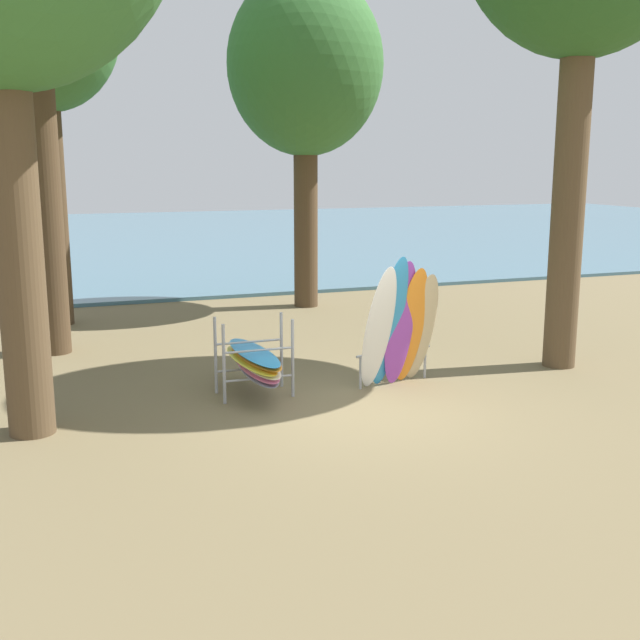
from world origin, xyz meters
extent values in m
plane|color=brown|center=(0.00, 0.00, 0.00)|extent=(80.00, 80.00, 0.00)
cube|color=#477084|center=(0.00, 28.04, 0.05)|extent=(80.00, 36.00, 0.10)
cylinder|color=brown|center=(-4.70, 0.49, 2.87)|extent=(0.62, 0.62, 5.73)
cylinder|color=brown|center=(4.34, 1.07, 3.23)|extent=(0.58, 0.58, 6.45)
cylinder|color=#4C3823|center=(-4.04, 8.02, 2.76)|extent=(0.49, 0.49, 5.53)
ellipsoid|color=#387033|center=(-4.04, 8.02, 6.53)|extent=(3.19, 3.19, 3.67)
cylinder|color=#4C3823|center=(1.93, 8.30, 2.38)|extent=(0.60, 0.60, 4.76)
ellipsoid|color=#33662D|center=(1.93, 8.30, 5.96)|extent=(3.81, 3.81, 4.38)
cylinder|color=#4C3823|center=(-4.28, 5.22, 2.96)|extent=(0.61, 0.61, 5.93)
ellipsoid|color=white|center=(0.57, 0.69, 1.04)|extent=(0.64, 0.73, 2.08)
ellipsoid|color=#2D8ED1|center=(0.79, 0.75, 1.11)|extent=(0.65, 0.78, 2.22)
ellipsoid|color=purple|center=(1.00, 0.81, 1.06)|extent=(0.58, 0.55, 2.12)
ellipsoid|color=orange|center=(1.22, 0.87, 1.00)|extent=(0.58, 0.64, 2.00)
ellipsoid|color=#C6B289|center=(1.44, 0.92, 0.94)|extent=(0.58, 0.66, 1.88)
cylinder|color=#9EA0A5|center=(0.35, 0.91, 0.28)|extent=(0.04, 0.04, 0.55)
cylinder|color=#9EA0A5|center=(1.66, 1.17, 0.28)|extent=(0.04, 0.04, 0.55)
cylinder|color=#9EA0A5|center=(1.00, 1.04, 0.55)|extent=(1.47, 0.33, 0.04)
cylinder|color=#9EA0A5|center=(-1.91, 0.89, 0.62)|extent=(0.05, 0.05, 1.25)
cylinder|color=#9EA0A5|center=(-0.81, 0.89, 0.62)|extent=(0.05, 0.05, 1.25)
cylinder|color=#9EA0A5|center=(-1.91, 1.49, 0.62)|extent=(0.05, 0.05, 1.25)
cylinder|color=#9EA0A5|center=(-0.81, 1.49, 0.62)|extent=(0.05, 0.05, 1.25)
cylinder|color=#9EA0A5|center=(-1.36, 0.89, 0.35)|extent=(1.10, 0.04, 0.04)
cylinder|color=#9EA0A5|center=(-1.36, 0.89, 0.80)|extent=(1.10, 0.04, 0.04)
cylinder|color=#9EA0A5|center=(-1.36, 1.49, 0.35)|extent=(1.10, 0.04, 0.04)
cylinder|color=#9EA0A5|center=(-1.36, 1.49, 0.80)|extent=(1.10, 0.04, 0.04)
ellipsoid|color=gray|center=(-1.31, 1.19, 0.40)|extent=(0.60, 2.12, 0.06)
ellipsoid|color=pink|center=(-1.33, 1.19, 0.46)|extent=(0.52, 2.10, 0.06)
ellipsoid|color=white|center=(-1.32, 1.19, 0.52)|extent=(0.51, 2.10, 0.06)
ellipsoid|color=yellow|center=(-1.41, 1.19, 0.58)|extent=(0.61, 2.12, 0.06)
ellipsoid|color=orange|center=(-1.34, 1.19, 0.64)|extent=(0.60, 2.12, 0.06)
ellipsoid|color=#2D8ED1|center=(-1.36, 1.19, 0.70)|extent=(0.61, 2.12, 0.06)
camera|label=1|loc=(-4.43, -10.42, 3.66)|focal=43.78mm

